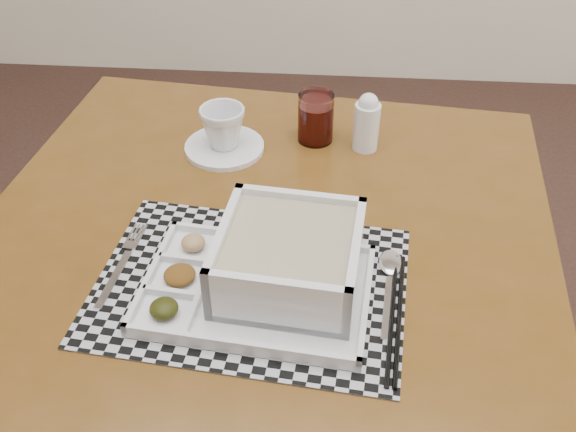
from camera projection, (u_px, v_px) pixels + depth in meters
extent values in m
cube|color=#51330E|center=(261.00, 242.00, 1.04)|extent=(1.02, 1.02, 0.04)
cylinder|color=#51330E|center=(139.00, 217.00, 1.63)|extent=(0.05, 0.05, 0.66)
cylinder|color=#51330E|center=(474.00, 257.00, 1.52)|extent=(0.05, 0.05, 0.66)
cube|color=#51330E|center=(301.00, 140.00, 1.37)|extent=(0.80, 0.11, 0.07)
cube|color=#51330E|center=(41.00, 239.00, 1.13)|extent=(0.11, 0.80, 0.07)
cube|color=#51330E|center=(507.00, 299.00, 1.02)|extent=(0.11, 0.80, 0.07)
cube|color=#A9A9B0|center=(251.00, 285.00, 0.94)|extent=(0.48, 0.37, 0.00)
cube|color=white|center=(257.00, 292.00, 0.92)|extent=(0.34, 0.25, 0.01)
cube|color=white|center=(271.00, 238.00, 0.99)|extent=(0.32, 0.04, 0.01)
cube|color=white|center=(239.00, 344.00, 0.83)|extent=(0.32, 0.04, 0.01)
cube|color=white|center=(152.00, 272.00, 0.93)|extent=(0.03, 0.22, 0.01)
cube|color=white|center=(366.00, 301.00, 0.89)|extent=(0.03, 0.22, 0.01)
cube|color=white|center=(205.00, 279.00, 0.92)|extent=(0.03, 0.20, 0.01)
cube|color=white|center=(170.00, 293.00, 0.90)|extent=(0.08, 0.02, 0.01)
cube|color=white|center=(184.00, 260.00, 0.95)|extent=(0.08, 0.02, 0.01)
ellipsoid|color=black|center=(164.00, 308.00, 0.87)|extent=(0.04, 0.04, 0.02)
ellipsoid|color=#492B0C|center=(180.00, 275.00, 0.92)|extent=(0.05, 0.05, 0.02)
ellipsoid|color=olive|center=(193.00, 242.00, 0.97)|extent=(0.04, 0.04, 0.02)
cube|color=white|center=(289.00, 276.00, 0.92)|extent=(0.22, 0.22, 0.01)
cube|color=white|center=(300.00, 216.00, 0.97)|extent=(0.20, 0.03, 0.09)
cube|color=white|center=(276.00, 305.00, 0.83)|extent=(0.20, 0.03, 0.09)
cube|color=white|center=(225.00, 249.00, 0.91)|extent=(0.03, 0.20, 0.09)
cube|color=white|center=(354.00, 265.00, 0.89)|extent=(0.03, 0.20, 0.09)
cube|color=tan|center=(289.00, 259.00, 0.90)|extent=(0.19, 0.19, 0.08)
cube|color=silver|center=(112.00, 279.00, 0.94)|extent=(0.02, 0.12, 0.00)
cube|color=silver|center=(131.00, 245.00, 1.00)|extent=(0.02, 0.02, 0.00)
cube|color=silver|center=(132.00, 232.00, 1.02)|extent=(0.01, 0.04, 0.00)
cube|color=silver|center=(136.00, 233.00, 1.02)|extent=(0.01, 0.04, 0.00)
cube|color=silver|center=(139.00, 233.00, 1.02)|extent=(0.01, 0.04, 0.00)
cube|color=silver|center=(143.00, 233.00, 1.02)|extent=(0.01, 0.04, 0.00)
cube|color=silver|center=(387.00, 307.00, 0.90)|extent=(0.02, 0.12, 0.00)
ellipsoid|color=silver|center=(391.00, 263.00, 0.97)|extent=(0.04, 0.06, 0.01)
cylinder|color=black|center=(392.00, 316.00, 0.88)|extent=(0.03, 0.24, 0.01)
cylinder|color=black|center=(399.00, 317.00, 0.88)|extent=(0.03, 0.24, 0.01)
cylinder|color=white|center=(224.00, 147.00, 1.21)|extent=(0.15, 0.15, 0.01)
imported|color=white|center=(223.00, 127.00, 1.18)|extent=(0.10, 0.10, 0.08)
cylinder|color=white|center=(316.00, 118.00, 1.21)|extent=(0.07, 0.07, 0.10)
cylinder|color=#450705|center=(316.00, 123.00, 1.22)|extent=(0.06, 0.06, 0.07)
cylinder|color=white|center=(366.00, 127.00, 1.19)|extent=(0.05, 0.05, 0.09)
sphere|color=white|center=(368.00, 103.00, 1.16)|extent=(0.04, 0.04, 0.04)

